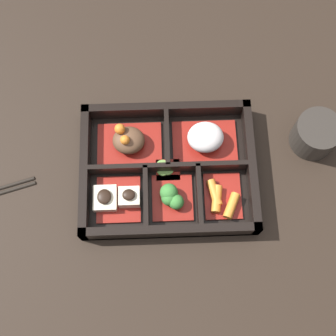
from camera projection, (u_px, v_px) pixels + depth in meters
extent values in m
plane|color=black|center=(168.00, 172.00, 0.83)|extent=(3.00, 3.00, 0.00)
cube|color=black|center=(168.00, 172.00, 0.83)|extent=(0.30, 0.23, 0.01)
cube|color=black|center=(170.00, 231.00, 0.77)|extent=(0.30, 0.01, 0.04)
cube|color=black|center=(166.00, 111.00, 0.84)|extent=(0.30, 0.01, 0.04)
cube|color=black|center=(85.00, 171.00, 0.81)|extent=(0.01, 0.23, 0.04)
cube|color=black|center=(250.00, 166.00, 0.81)|extent=(0.01, 0.23, 0.04)
cube|color=black|center=(168.00, 168.00, 0.81)|extent=(0.27, 0.01, 0.04)
cube|color=black|center=(146.00, 198.00, 0.79)|extent=(0.01, 0.10, 0.04)
cube|color=black|center=(199.00, 196.00, 0.79)|extent=(0.01, 0.10, 0.04)
cube|color=black|center=(167.00, 141.00, 0.83)|extent=(0.01, 0.10, 0.04)
cube|color=maroon|center=(130.00, 144.00, 0.83)|extent=(0.11, 0.08, 0.01)
ellipsoid|color=brown|center=(129.00, 140.00, 0.82)|extent=(0.06, 0.05, 0.03)
sphere|color=orange|center=(120.00, 129.00, 0.80)|extent=(0.02, 0.02, 0.02)
sphere|color=orange|center=(125.00, 140.00, 0.79)|extent=(0.02, 0.02, 0.02)
cube|color=maroon|center=(205.00, 142.00, 0.83)|extent=(0.11, 0.08, 0.01)
ellipsoid|color=silver|center=(205.00, 137.00, 0.81)|extent=(0.06, 0.06, 0.04)
cube|color=maroon|center=(119.00, 200.00, 0.80)|extent=(0.08, 0.08, 0.01)
cube|color=beige|center=(105.00, 198.00, 0.79)|extent=(0.04, 0.04, 0.02)
ellipsoid|color=black|center=(104.00, 197.00, 0.78)|extent=(0.02, 0.03, 0.01)
cube|color=beige|center=(129.00, 197.00, 0.79)|extent=(0.04, 0.03, 0.02)
ellipsoid|color=black|center=(129.00, 195.00, 0.77)|extent=(0.02, 0.02, 0.01)
cube|color=maroon|center=(172.00, 198.00, 0.80)|extent=(0.07, 0.08, 0.01)
sphere|color=#387A33|center=(170.00, 192.00, 0.79)|extent=(0.03, 0.03, 0.03)
sphere|color=#387A33|center=(168.00, 198.00, 0.79)|extent=(0.03, 0.03, 0.03)
sphere|color=#387A33|center=(176.00, 202.00, 0.78)|extent=(0.03, 0.03, 0.03)
cube|color=maroon|center=(223.00, 196.00, 0.80)|extent=(0.06, 0.08, 0.01)
cylinder|color=orange|center=(232.00, 206.00, 0.79)|extent=(0.03, 0.05, 0.02)
cylinder|color=orange|center=(217.00, 199.00, 0.79)|extent=(0.02, 0.05, 0.02)
cylinder|color=orange|center=(214.00, 193.00, 0.79)|extent=(0.03, 0.05, 0.02)
cube|color=maroon|center=(166.00, 170.00, 0.82)|extent=(0.04, 0.04, 0.01)
cylinder|color=#75A84C|center=(170.00, 167.00, 0.81)|extent=(0.02, 0.02, 0.01)
cylinder|color=#75A84C|center=(163.00, 171.00, 0.81)|extent=(0.02, 0.02, 0.01)
cylinder|color=#75A84C|center=(163.00, 167.00, 0.82)|extent=(0.02, 0.02, 0.00)
cylinder|color=#75A84C|center=(163.00, 172.00, 0.81)|extent=(0.02, 0.02, 0.00)
cylinder|color=#2D2823|center=(315.00, 134.00, 0.82)|extent=(0.08, 0.08, 0.06)
cylinder|color=#597A38|center=(320.00, 128.00, 0.80)|extent=(0.07, 0.07, 0.01)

